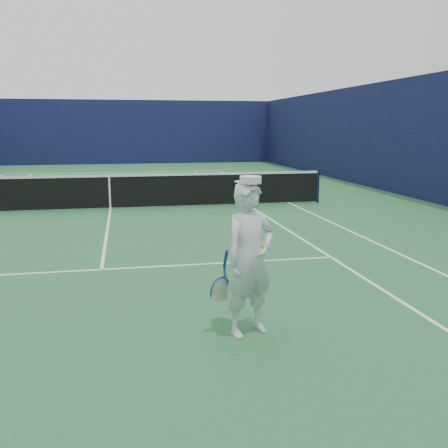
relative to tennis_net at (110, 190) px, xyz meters
name	(u,v)px	position (x,y,z in m)	size (l,w,h in m)	color
ground	(110,209)	(0.00, 0.00, -0.55)	(80.00, 80.00, 0.00)	#246034
court_markings	(110,209)	(0.00, 0.00, -0.55)	(11.03, 23.83, 0.01)	white
windscreen_fence	(107,140)	(0.00, 0.00, 1.45)	(20.12, 36.12, 4.00)	#10143B
tennis_net	(110,190)	(0.00, 0.00, 0.00)	(12.88, 0.09, 1.07)	#141E4C
tennis_player	(250,259)	(1.80, -9.40, 0.34)	(0.87, 0.64, 1.84)	silver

